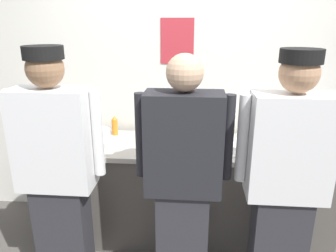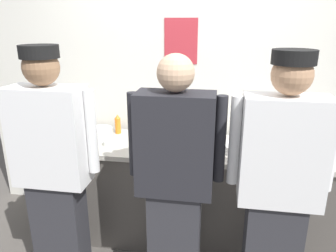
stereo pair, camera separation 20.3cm
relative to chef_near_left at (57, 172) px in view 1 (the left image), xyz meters
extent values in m
cube|color=silver|center=(0.79, 1.13, 0.37)|extent=(4.01, 0.10, 2.61)
cube|color=#B72D38|center=(0.72, 1.08, 0.78)|extent=(0.29, 0.01, 0.40)
cube|color=#56514C|center=(0.79, 0.68, -0.51)|extent=(2.51, 0.60, 0.85)
cube|color=#B7B2A8|center=(0.79, 0.68, -0.07)|extent=(2.56, 0.65, 0.04)
cube|color=#2D2D33|center=(0.00, 0.00, -0.52)|extent=(0.35, 0.20, 0.83)
cube|color=white|center=(0.00, 0.00, 0.23)|extent=(0.49, 0.24, 0.66)
cylinder|color=white|center=(-0.28, 0.04, 0.26)|extent=(0.07, 0.07, 0.56)
cylinder|color=white|center=(0.28, 0.04, 0.26)|extent=(0.07, 0.07, 0.56)
sphere|color=#8C6647|center=(0.00, 0.00, 0.68)|extent=(0.23, 0.23, 0.23)
cylinder|color=black|center=(0.00, 0.00, 0.77)|extent=(0.24, 0.24, 0.08)
cube|color=#2D2D33|center=(0.83, 0.02, -0.52)|extent=(0.34, 0.20, 0.83)
cube|color=#232328|center=(0.83, 0.02, 0.22)|extent=(0.48, 0.24, 0.65)
cylinder|color=#232328|center=(0.55, 0.06, 0.25)|extent=(0.07, 0.07, 0.56)
cylinder|color=#232328|center=(1.11, 0.06, 0.25)|extent=(0.07, 0.07, 0.56)
sphere|color=tan|center=(0.83, 0.02, 0.66)|extent=(0.22, 0.22, 0.22)
cube|color=#2D2D33|center=(1.47, 0.00, -0.52)|extent=(0.35, 0.20, 0.83)
cube|color=white|center=(1.47, 0.00, 0.22)|extent=(0.48, 0.24, 0.66)
cylinder|color=white|center=(1.19, 0.04, 0.26)|extent=(0.07, 0.07, 0.56)
cylinder|color=white|center=(1.74, 0.04, 0.26)|extent=(0.07, 0.07, 0.56)
sphere|color=tan|center=(1.47, 0.00, 0.67)|extent=(0.22, 0.22, 0.22)
cylinder|color=black|center=(1.47, 0.00, 0.76)|extent=(0.24, 0.24, 0.08)
cylinder|color=white|center=(0.06, 0.73, -0.04)|extent=(0.20, 0.20, 0.01)
cylinder|color=white|center=(0.06, 0.73, -0.03)|extent=(0.20, 0.20, 0.01)
cylinder|color=white|center=(0.06, 0.73, -0.02)|extent=(0.20, 0.20, 0.01)
cylinder|color=white|center=(0.06, 0.73, -0.01)|extent=(0.20, 0.20, 0.01)
cylinder|color=white|center=(0.06, 0.73, 0.01)|extent=(0.20, 0.20, 0.01)
cylinder|color=white|center=(0.06, 0.73, 0.02)|extent=(0.20, 0.20, 0.01)
cylinder|color=white|center=(0.06, 0.73, 0.03)|extent=(0.20, 0.20, 0.01)
cylinder|color=white|center=(0.06, 0.73, 0.04)|extent=(0.20, 0.20, 0.01)
cylinder|color=white|center=(1.26, 0.59, -0.04)|extent=(0.25, 0.25, 0.01)
cylinder|color=white|center=(1.26, 0.59, -0.03)|extent=(0.25, 0.25, 0.01)
cylinder|color=white|center=(1.26, 0.59, -0.02)|extent=(0.25, 0.25, 0.01)
cylinder|color=white|center=(1.26, 0.59, -0.01)|extent=(0.25, 0.25, 0.01)
cylinder|color=white|center=(1.26, 0.59, 0.01)|extent=(0.25, 0.25, 0.01)
cylinder|color=white|center=(1.26, 0.59, 0.02)|extent=(0.25, 0.25, 0.01)
cylinder|color=#B7BABF|center=(0.70, 0.63, 0.02)|extent=(0.33, 0.33, 0.13)
cube|color=#B7BABF|center=(1.70, 0.65, -0.04)|extent=(0.46, 0.41, 0.02)
cylinder|color=#56A333|center=(0.54, 0.83, 0.02)|extent=(0.05, 0.05, 0.14)
cone|color=#56A333|center=(0.54, 0.83, 0.11)|extent=(0.05, 0.05, 0.04)
cylinder|color=#56A333|center=(0.00, 0.51, 0.02)|extent=(0.05, 0.05, 0.15)
cone|color=#56A333|center=(0.00, 0.51, 0.11)|extent=(0.04, 0.04, 0.04)
cylinder|color=orange|center=(0.17, 0.88, 0.02)|extent=(0.05, 0.05, 0.15)
cone|color=orange|center=(0.17, 0.88, 0.11)|extent=(0.05, 0.05, 0.04)
cylinder|color=white|center=(1.07, 0.77, -0.03)|extent=(0.08, 0.08, 0.04)
cylinder|color=orange|center=(1.07, 0.77, -0.01)|extent=(0.07, 0.07, 0.01)
cylinder|color=white|center=(0.42, 0.83, -0.03)|extent=(0.10, 0.10, 0.04)
cylinder|color=orange|center=(0.42, 0.83, -0.01)|extent=(0.08, 0.08, 0.01)
cylinder|color=white|center=(0.19, 0.58, -0.03)|extent=(0.10, 0.10, 0.04)
cylinder|color=orange|center=(0.19, 0.58, -0.01)|extent=(0.08, 0.08, 0.01)
cylinder|color=white|center=(1.52, 0.86, -0.01)|extent=(0.09, 0.09, 0.08)
camera|label=1|loc=(0.89, -1.84, 0.95)|focal=34.23mm
camera|label=2|loc=(1.09, -1.82, 0.95)|focal=34.23mm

